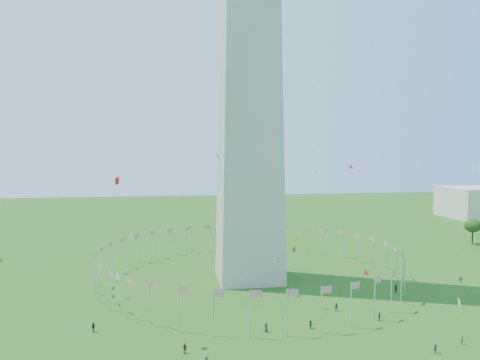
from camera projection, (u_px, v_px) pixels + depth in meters
name	position (u px, v px, depth m)	size (l,w,h in m)	color
ground	(302.00, 360.00, 78.06)	(600.00, 600.00, 0.00)	#1E4E12
flag_ring	(249.00, 263.00, 127.08)	(80.24, 80.24, 9.00)	silver
crowd	(376.00, 331.00, 88.18)	(92.77, 76.40, 1.96)	gray
kites_aloft	(284.00, 228.00, 103.75)	(111.44, 75.56, 30.64)	yellow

